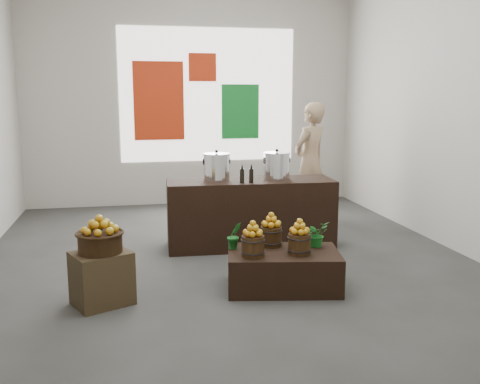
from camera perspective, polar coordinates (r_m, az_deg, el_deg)
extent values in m
plane|color=#3A3A38|center=(6.79, -1.53, -6.98)|extent=(7.00, 7.00, 0.00)
cube|color=#B0ACA2|center=(9.94, -5.18, 10.24)|extent=(6.00, 0.04, 4.00)
cube|color=white|center=(9.96, -3.42, 10.26)|extent=(3.20, 0.02, 2.40)
cube|color=#B2290D|center=(9.86, -8.66, 9.58)|extent=(0.90, 0.04, 1.40)
cube|color=#117226|center=(10.06, 0.03, 8.57)|extent=(0.70, 0.04, 1.00)
cube|color=#B2290D|center=(9.94, -4.03, 13.13)|extent=(0.50, 0.04, 0.50)
cube|color=#453520|center=(5.44, -14.52, -8.89)|extent=(0.66, 0.61, 0.53)
cylinder|color=black|center=(5.33, -14.70, -5.26)|extent=(0.42, 0.42, 0.19)
cube|color=black|center=(5.71, 4.64, -8.28)|extent=(1.27, 0.91, 0.40)
cylinder|color=#36230E|center=(5.44, 1.38, -5.80)|extent=(0.23, 0.23, 0.21)
cylinder|color=#36230E|center=(5.56, 6.35, -5.53)|extent=(0.23, 0.23, 0.21)
cylinder|color=#36230E|center=(5.82, 3.33, -4.74)|extent=(0.23, 0.23, 0.21)
imported|color=#135C1A|center=(5.84, 8.15, -4.46)|extent=(0.32, 0.30, 0.28)
imported|color=#135C1A|center=(5.70, -0.61, -4.66)|extent=(0.19, 0.17, 0.29)
cube|color=black|center=(7.17, 1.12, -2.28)|extent=(2.24, 0.81, 0.90)
cylinder|color=silver|center=(6.99, -2.51, 2.58)|extent=(0.34, 0.34, 0.34)
cylinder|color=silver|center=(7.13, 3.93, 2.71)|extent=(0.34, 0.34, 0.34)
imported|color=#9A7E5E|center=(8.72, 7.48, 3.23)|extent=(0.83, 0.77, 1.90)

